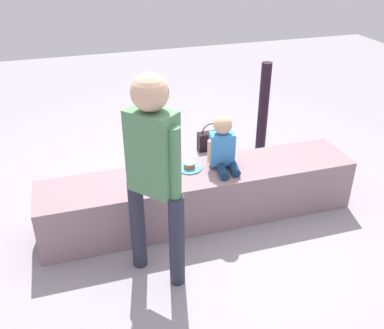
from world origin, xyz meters
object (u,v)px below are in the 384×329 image
at_px(adult_standing, 153,165).
at_px(handbag_black_leather, 211,140).
at_px(cake_plate, 189,167).
at_px(water_bottle_near_gift, 100,190).
at_px(cake_box_white, 161,172).
at_px(gift_bag, 167,142).
at_px(water_bottle_far_side, 219,173).
at_px(party_cup_red, 65,199).
at_px(child_seated, 223,146).

xyz_separation_m(adult_standing, handbag_black_leather, (1.08, 1.85, -0.84)).
distance_m(cake_plate, water_bottle_near_gift, 0.99).
bearing_deg(cake_box_white, handbag_black_leather, 32.68).
relative_size(gift_bag, water_bottle_far_side, 1.72).
height_order(water_bottle_near_gift, handbag_black_leather, handbag_black_leather).
bearing_deg(handbag_black_leather, cake_plate, -117.94).
bearing_deg(adult_standing, party_cup_red, 118.74).
height_order(cake_plate, water_bottle_near_gift, cake_plate).
xyz_separation_m(child_seated, adult_standing, (-0.74, -0.61, 0.26)).
relative_size(water_bottle_near_gift, water_bottle_far_side, 1.11).
xyz_separation_m(child_seated, gift_bag, (-0.18, 1.29, -0.54)).
xyz_separation_m(gift_bag, handbag_black_leather, (0.52, -0.05, -0.04)).
relative_size(gift_bag, cake_box_white, 1.09).
bearing_deg(adult_standing, cake_plate, 56.14).
bearing_deg(cake_box_white, adult_standing, -104.45).
bearing_deg(child_seated, adult_standing, -140.31).
bearing_deg(cake_box_white, cake_plate, -82.30).
bearing_deg(water_bottle_far_side, water_bottle_near_gift, 179.59).
relative_size(child_seated, handbag_black_leather, 1.44).
relative_size(child_seated, water_bottle_near_gift, 2.19).
bearing_deg(gift_bag, party_cup_red, -148.93).
bearing_deg(child_seated, water_bottle_near_gift, 152.44).
height_order(child_seated, cake_box_white, child_seated).
relative_size(child_seated, adult_standing, 0.31).
xyz_separation_m(cake_plate, party_cup_red, (-1.10, 0.50, -0.44)).
xyz_separation_m(cake_box_white, handbag_black_leather, (0.72, 0.46, 0.05)).
bearing_deg(water_bottle_near_gift, cake_box_white, 18.96).
xyz_separation_m(water_bottle_near_gift, handbag_black_leather, (1.39, 0.69, 0.02)).
height_order(adult_standing, water_bottle_near_gift, adult_standing).
distance_m(cake_box_white, handbag_black_leather, 0.86).
bearing_deg(party_cup_red, cake_box_white, 12.21).
bearing_deg(child_seated, cake_plate, 167.28).
distance_m(water_bottle_near_gift, water_bottle_far_side, 1.23).
relative_size(adult_standing, gift_bag, 4.61).
bearing_deg(handbag_black_leather, party_cup_red, -158.50).
distance_m(adult_standing, handbag_black_leather, 2.30).
height_order(adult_standing, party_cup_red, adult_standing).
xyz_separation_m(water_bottle_far_side, party_cup_red, (-1.56, 0.02, -0.04)).
height_order(child_seated, handbag_black_leather, child_seated).
bearing_deg(adult_standing, water_bottle_near_gift, 104.92).
relative_size(child_seated, cake_plate, 2.16).
height_order(child_seated, water_bottle_near_gift, child_seated).
xyz_separation_m(adult_standing, gift_bag, (0.56, 1.90, -0.80)).
height_order(child_seated, water_bottle_far_side, child_seated).
bearing_deg(adult_standing, water_bottle_far_side, 51.53).
bearing_deg(cake_plate, gift_bag, 85.19).
relative_size(adult_standing, water_bottle_near_gift, 7.14).
distance_m(gift_bag, water_bottle_near_gift, 1.14).
bearing_deg(party_cup_red, handbag_black_leather, 21.50).
distance_m(child_seated, water_bottle_near_gift, 1.32).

